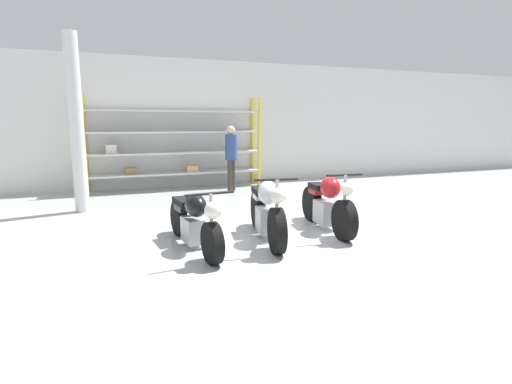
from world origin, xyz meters
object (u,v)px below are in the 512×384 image
object	(u,v)px
shelving_rack	(174,144)
person_browsing	(231,153)
motorcycle_white	(267,210)
motorcycle_red	(327,204)
motorcycle_black	(194,220)

from	to	relation	value
shelving_rack	person_browsing	distance (m)	1.67
motorcycle_white	person_browsing	bearing A→B (deg)	179.78
motorcycle_red	person_browsing	bearing A→B (deg)	-168.37
motorcycle_black	motorcycle_red	size ratio (longest dim) A/B	1.06
motorcycle_white	motorcycle_black	bearing A→B (deg)	-78.75
shelving_rack	motorcycle_red	size ratio (longest dim) A/B	2.39
motorcycle_black	motorcycle_red	world-z (taller)	motorcycle_red
motorcycle_white	person_browsing	world-z (taller)	person_browsing
motorcycle_black	motorcycle_white	bearing A→B (deg)	84.89
motorcycle_black	motorcycle_red	bearing A→B (deg)	88.65
shelving_rack	motorcycle_red	world-z (taller)	shelving_rack
motorcycle_red	shelving_rack	bearing A→B (deg)	-155.45
motorcycle_black	motorcycle_white	xyz separation A→B (m)	(1.17, 0.02, 0.05)
shelving_rack	motorcycle_black	distance (m)	5.61
shelving_rack	person_browsing	world-z (taller)	shelving_rack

